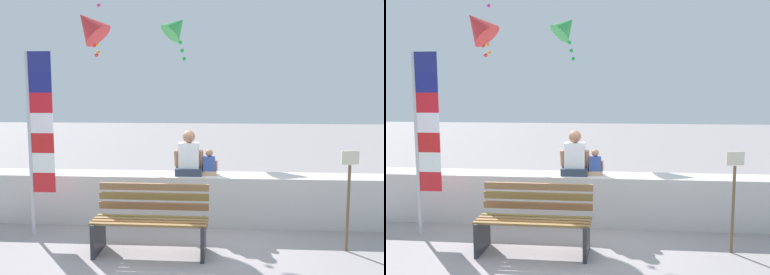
# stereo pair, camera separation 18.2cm
# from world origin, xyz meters

# --- Properties ---
(ground_plane) EXTENTS (40.00, 40.00, 0.00)m
(ground_plane) POSITION_xyz_m (0.00, 0.00, 0.00)
(ground_plane) COLOR gray
(seawall_ledge) EXTENTS (6.57, 0.55, 0.80)m
(seawall_ledge) POSITION_xyz_m (0.00, 0.89, 0.40)
(seawall_ledge) COLOR beige
(seawall_ledge) RESTS_ON ground
(park_bench) EXTENTS (1.53, 0.63, 0.88)m
(park_bench) POSITION_xyz_m (-0.35, -0.36, 0.41)
(park_bench) COLOR olive
(park_bench) RESTS_ON ground
(person_adult) EXTENTS (0.47, 0.34, 0.72)m
(person_adult) POSITION_xyz_m (0.07, 0.87, 1.08)
(person_adult) COLOR #2B384B
(person_adult) RESTS_ON seawall_ledge
(person_child) EXTENTS (0.27, 0.20, 0.42)m
(person_child) POSITION_xyz_m (0.39, 0.87, 0.96)
(person_child) COLOR tan
(person_child) RESTS_ON seawall_ledge
(flag_banner) EXTENTS (0.38, 0.05, 2.70)m
(flag_banner) POSITION_xyz_m (-2.08, 0.12, 1.55)
(flag_banner) COLOR #B7B7BC
(flag_banner) RESTS_ON ground
(kite_green) EXTENTS (0.85, 0.79, 1.10)m
(kite_green) POSITION_xyz_m (-0.41, 3.53, 3.51)
(kite_green) COLOR green
(kite_orange) EXTENTS (0.57, 0.54, 0.86)m
(kite_orange) POSITION_xyz_m (-2.49, 4.35, 3.61)
(kite_orange) COLOR orange
(kite_red) EXTENTS (0.87, 0.68, 0.98)m
(kite_red) POSITION_xyz_m (-1.96, 2.31, 3.38)
(kite_red) COLOR red
(sign_post) EXTENTS (0.24, 0.06, 1.36)m
(sign_post) POSITION_xyz_m (2.27, -0.16, 0.80)
(sign_post) COLOR brown
(sign_post) RESTS_ON ground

